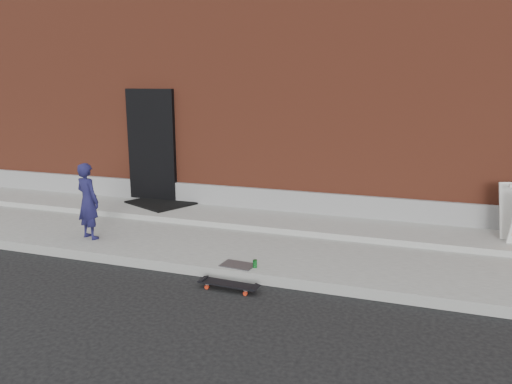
% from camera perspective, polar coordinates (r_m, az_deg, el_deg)
% --- Properties ---
extents(ground, '(80.00, 80.00, 0.00)m').
position_cam_1_polar(ground, '(7.05, -5.24, -9.76)').
color(ground, black).
rests_on(ground, ground).
extents(sidewalk, '(20.00, 3.00, 0.15)m').
position_cam_1_polar(sidewalk, '(8.33, -1.01, -5.61)').
color(sidewalk, slate).
rests_on(sidewalk, ground).
extents(apron, '(20.00, 1.20, 0.10)m').
position_cam_1_polar(apron, '(9.11, 0.93, -3.19)').
color(apron, gray).
rests_on(apron, sidewalk).
extents(building, '(20.00, 8.10, 5.00)m').
position_cam_1_polar(building, '(13.21, 7.30, 11.71)').
color(building, brown).
rests_on(building, ground).
extents(child, '(0.53, 0.42, 1.25)m').
position_cam_1_polar(child, '(8.52, -18.66, -0.99)').
color(child, '#18163F').
rests_on(child, sidewalk).
extents(skateboard, '(0.80, 0.24, 0.09)m').
position_cam_1_polar(skateboard, '(6.64, -3.16, -10.50)').
color(skateboard, '#B02712').
rests_on(skateboard, ground).
extents(soda_can, '(0.08, 0.08, 0.11)m').
position_cam_1_polar(soda_can, '(6.96, -0.12, -8.20)').
color(soda_can, '#1B8A30').
rests_on(soda_can, sidewalk).
extents(doormat, '(1.48, 1.37, 0.03)m').
position_cam_1_polar(doormat, '(10.27, -10.83, -1.21)').
color(doormat, black).
rests_on(doormat, apron).
extents(utility_plate, '(0.48, 0.34, 0.01)m').
position_cam_1_polar(utility_plate, '(7.05, -2.09, -8.34)').
color(utility_plate, '#4C4B50').
rests_on(utility_plate, sidewalk).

